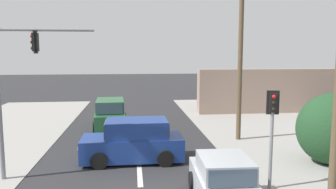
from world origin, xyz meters
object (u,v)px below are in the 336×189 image
Objects in this scene: pedestal_signal_right_kerb at (272,123)px; sedan_oncoming_mid at (225,184)px; traffic_signal_mast at (12,80)px; suv_crossing_left at (110,115)px; utility_pole_midground_right at (240,50)px; suv_receding_far at (134,142)px.

pedestal_signal_right_kerb is 0.83× the size of sedan_oncoming_mid.
traffic_signal_mast reaches higher than suv_crossing_left.
suv_crossing_left is at bearing 120.93° from pedestal_signal_right_kerb.
pedestal_signal_right_kerb is (9.31, -2.01, -1.42)m from traffic_signal_mast.
pedestal_signal_right_kerb is at bearing -99.00° from utility_pole_midground_right.
traffic_signal_mast is at bearing -159.85° from suv_receding_far.
utility_pole_midground_right is 7.33m from pedestal_signal_right_kerb.
pedestal_signal_right_kerb is 6.24m from suv_receding_far.
utility_pole_midground_right reaches higher than sedan_oncoming_mid.
pedestal_signal_right_kerb is at bearing -12.16° from traffic_signal_mast.
traffic_signal_mast reaches higher than sedan_oncoming_mid.
sedan_oncoming_mid is (-3.03, -7.79, -4.34)m from utility_pole_midground_right.
utility_pole_midground_right is 1.60× the size of traffic_signal_mast.
utility_pole_midground_right is 2.11× the size of suv_receding_far.
suv_receding_far is 5.49m from sedan_oncoming_mid.
utility_pole_midground_right is at bearing 68.70° from sedan_oncoming_mid.
pedestal_signal_right_kerb reaches higher than suv_crossing_left.
utility_pole_midground_right is 7.85m from suv_receding_far.
suv_crossing_left is at bearing 102.16° from suv_receding_far.
suv_receding_far is 7.02m from suv_crossing_left.
utility_pole_midground_right reaches higher than suv_receding_far.
traffic_signal_mast is 1.69× the size of pedestal_signal_right_kerb.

